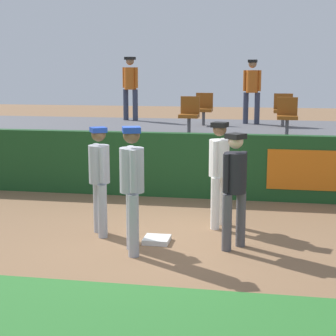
# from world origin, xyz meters

# --- Properties ---
(ground_plane) EXTENTS (60.00, 60.00, 0.00)m
(ground_plane) POSITION_xyz_m (0.00, 0.00, 0.00)
(ground_plane) COLOR #846042
(first_base) EXTENTS (0.40, 0.40, 0.08)m
(first_base) POSITION_xyz_m (0.02, 0.12, 0.04)
(first_base) COLOR white
(first_base) RESTS_ON ground_plane
(player_fielder_home) EXTENTS (0.44, 0.53, 1.79)m
(player_fielder_home) POSITION_xyz_m (0.89, 1.17, 1.04)
(player_fielder_home) COLOR white
(player_fielder_home) RESTS_ON ground_plane
(player_runner_visitor) EXTENTS (0.46, 0.46, 1.76)m
(player_runner_visitor) POSITION_xyz_m (-0.96, 0.36, 1.02)
(player_runner_visitor) COLOR #9EA3AD
(player_runner_visitor) RESTS_ON ground_plane
(player_coach_visitor) EXTENTS (0.45, 0.50, 1.86)m
(player_coach_visitor) POSITION_xyz_m (-0.24, -0.41, 1.08)
(player_coach_visitor) COLOR #9EA3AD
(player_coach_visitor) RESTS_ON ground_plane
(player_umpire) EXTENTS (0.47, 0.47, 1.74)m
(player_umpire) POSITION_xyz_m (1.22, 0.05, 1.01)
(player_umpire) COLOR #4C4C51
(player_umpire) RESTS_ON ground_plane
(field_wall) EXTENTS (18.00, 0.26, 1.35)m
(field_wall) POSITION_xyz_m (0.01, 3.23, 0.68)
(field_wall) COLOR #19471E
(field_wall) RESTS_ON ground_plane
(bleacher_platform) EXTENTS (18.00, 4.80, 1.19)m
(bleacher_platform) POSITION_xyz_m (0.00, 5.80, 0.59)
(bleacher_platform) COLOR #59595E
(bleacher_platform) RESTS_ON ground_plane
(seat_back_right) EXTENTS (0.48, 0.44, 0.84)m
(seat_back_right) POSITION_xyz_m (2.07, 6.47, 1.66)
(seat_back_right) COLOR #4C4C51
(seat_back_right) RESTS_ON bleacher_platform
(seat_front_right) EXTENTS (0.45, 0.44, 0.84)m
(seat_front_right) POSITION_xyz_m (2.11, 4.67, 1.66)
(seat_front_right) COLOR #4C4C51
(seat_front_right) RESTS_ON bleacher_platform
(seat_back_center) EXTENTS (0.45, 0.44, 0.84)m
(seat_back_center) POSITION_xyz_m (0.03, 6.47, 1.66)
(seat_back_center) COLOR #4C4C51
(seat_back_center) RESTS_ON bleacher_platform
(seat_front_center) EXTENTS (0.44, 0.44, 0.84)m
(seat_front_center) POSITION_xyz_m (-0.11, 4.67, 1.66)
(seat_front_center) COLOR #4C4C51
(seat_front_center) RESTS_ON bleacher_platform
(spectator_hooded) EXTENTS (0.48, 0.35, 1.70)m
(spectator_hooded) POSITION_xyz_m (1.25, 7.03, 2.18)
(spectator_hooded) COLOR #33384C
(spectator_hooded) RESTS_ON bleacher_platform
(spectator_capped) EXTENTS (0.48, 0.43, 1.79)m
(spectator_capped) POSITION_xyz_m (-2.20, 7.44, 2.23)
(spectator_capped) COLOR #33384C
(spectator_capped) RESTS_ON bleacher_platform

